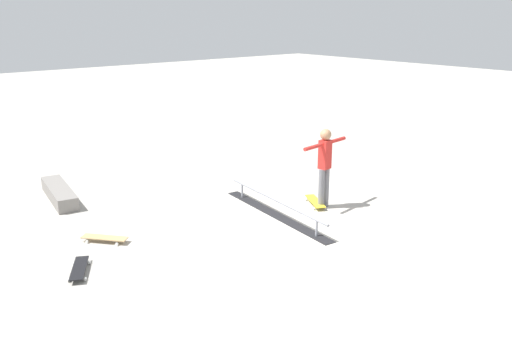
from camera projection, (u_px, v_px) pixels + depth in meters
The scene contains 7 objects.
ground_plane at pixel (268, 232), 9.60m from camera, with size 60.00×60.00×0.00m, color #ADA89E.
grind_rail at pixel (276, 208), 10.35m from camera, with size 3.23×0.60×0.33m.
skate_ledge at pixel (59, 193), 11.21m from camera, with size 1.84×0.40×0.28m, color gray.
skater_main at pixel (325, 162), 10.56m from camera, with size 0.23×1.29×1.61m.
skateboard_main at pixel (315, 201), 10.93m from camera, with size 0.80×0.56×0.09m.
loose_skateboard_natural at pixel (105, 238), 9.17m from camera, with size 0.75×0.66×0.09m.
loose_skateboard_black at pixel (79, 268), 8.09m from camera, with size 0.79×0.57×0.09m.
Camera 1 is at (-6.67, 5.88, 3.80)m, focal length 37.66 mm.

